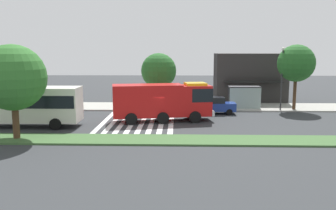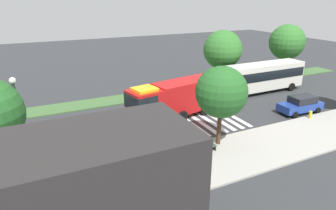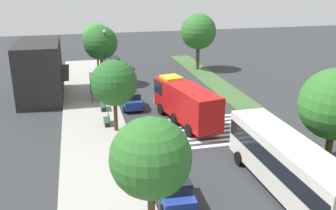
{
  "view_description": "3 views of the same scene",
  "coord_description": "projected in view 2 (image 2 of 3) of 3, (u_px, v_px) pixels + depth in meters",
  "views": [
    {
      "loc": [
        2.57,
        -33.14,
        6.78
      ],
      "look_at": [
        1.54,
        0.63,
        1.49
      ],
      "focal_mm": 38.31,
      "sensor_mm": 36.0,
      "label": 1
    },
    {
      "loc": [
        12.92,
        23.63,
        11.06
      ],
      "look_at": [
        1.98,
        0.99,
        1.77
      ],
      "focal_mm": 31.52,
      "sensor_mm": 36.0,
      "label": 2
    },
    {
      "loc": [
        -30.74,
        9.51,
        12.99
      ],
      "look_at": [
        1.42,
        1.75,
        1.69
      ],
      "focal_mm": 41.06,
      "sensor_mm": 36.0,
      "label": 3
    }
  ],
  "objects": [
    {
      "name": "fire_hydrant",
      "position": [
        310.0,
        115.0,
        28.03
      ],
      "size": [
        0.28,
        0.28,
        0.7
      ],
      "primitive_type": "cylinder",
      "color": "gold",
      "rests_on": "sidewalk"
    },
    {
      "name": "median_tree_west",
      "position": [
        223.0,
        50.0,
        37.41
      ],
      "size": [
        4.9,
        4.9,
        7.02
      ],
      "color": "#47301E",
      "rests_on": "median_strip"
    },
    {
      "name": "crosswalk",
      "position": [
        193.0,
        114.0,
        29.58
      ],
      "size": [
        6.75,
        10.15,
        0.01
      ],
      "color": "silver",
      "rests_on": "ground_plane"
    },
    {
      "name": "sidewalk",
      "position": [
        236.0,
        154.0,
        21.9
      ],
      "size": [
        60.0,
        5.63,
        0.14
      ],
      "primitive_type": "cube",
      "color": "#9E9B93",
      "rests_on": "ground_plane"
    },
    {
      "name": "sidewalk_tree_west",
      "position": [
        221.0,
        92.0,
        21.8
      ],
      "size": [
        3.91,
        3.91,
        6.21
      ],
      "color": "#47301E",
      "rests_on": "sidewalk"
    },
    {
      "name": "bench_near_shelter",
      "position": [
        155.0,
        158.0,
        20.27
      ],
      "size": [
        1.6,
        0.5,
        0.9
      ],
      "color": "#2D472D",
      "rests_on": "sidewalk"
    },
    {
      "name": "parked_car_mid",
      "position": [
        136.0,
        138.0,
        22.41
      ],
      "size": [
        4.32,
        2.02,
        1.77
      ],
      "rotation": [
        0.0,
        0.0,
        0.0
      ],
      "color": "navy",
      "rests_on": "ground_plane"
    },
    {
      "name": "median_strip",
      "position": [
        153.0,
        95.0,
        35.07
      ],
      "size": [
        60.0,
        3.0,
        0.14
      ],
      "primitive_type": "cube",
      "color": "#3D6033",
      "rests_on": "ground_plane"
    },
    {
      "name": "transit_bus",
      "position": [
        260.0,
        76.0,
        35.38
      ],
      "size": [
        11.84,
        2.93,
        3.51
      ],
      "rotation": [
        0.0,
        0.0,
        3.15
      ],
      "color": "silver",
      "rests_on": "ground_plane"
    },
    {
      "name": "ground_plane",
      "position": [
        182.0,
        116.0,
        29.06
      ],
      "size": [
        120.0,
        120.0,
        0.0
      ],
      "primitive_type": "plane",
      "color": "#2D3033"
    },
    {
      "name": "parked_car_west",
      "position": [
        301.0,
        104.0,
        29.55
      ],
      "size": [
        4.6,
        2.21,
        1.74
      ],
      "rotation": [
        0.0,
        0.0,
        -0.04
      ],
      "color": "navy",
      "rests_on": "ground_plane"
    },
    {
      "name": "street_lamp",
      "position": [
        21.0,
        126.0,
        16.73
      ],
      "size": [
        0.36,
        0.36,
        6.85
      ],
      "color": "#2D2D30",
      "rests_on": "sidewalk"
    },
    {
      "name": "bench_west_of_shelter",
      "position": [
        205.0,
        146.0,
        21.95
      ],
      "size": [
        1.6,
        0.5,
        0.9
      ],
      "color": "#2D472D",
      "rests_on": "sidewalk"
    },
    {
      "name": "storefront_building",
      "position": [
        85.0,
        208.0,
        11.81
      ],
      "size": [
        8.92,
        5.26,
        6.22
      ],
      "color": "#282626",
      "rests_on": "ground_plane"
    },
    {
      "name": "fire_truck",
      "position": [
        171.0,
        99.0,
        27.64
      ],
      "size": [
        9.68,
        4.17,
        3.63
      ],
      "rotation": [
        0.0,
        0.0,
        0.19
      ],
      "color": "#B71414",
      "rests_on": "ground_plane"
    },
    {
      "name": "bus_stop_shelter",
      "position": [
        95.0,
        155.0,
        18.17
      ],
      "size": [
        3.5,
        1.4,
        2.46
      ],
      "color": "#4C4C51",
      "rests_on": "sidewalk"
    },
    {
      "name": "median_tree_far_west",
      "position": [
        287.0,
        42.0,
        41.84
      ],
      "size": [
        4.96,
        4.96,
        7.3
      ],
      "color": "#513823",
      "rests_on": "median_strip"
    }
  ]
}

